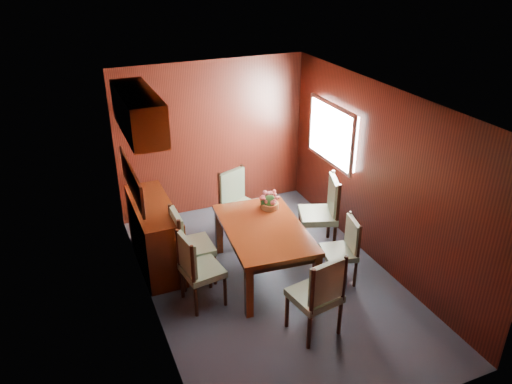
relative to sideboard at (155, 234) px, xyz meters
name	(u,v)px	position (x,y,z in m)	size (l,w,h in m)	color
ground	(272,282)	(1.25, -1.00, -0.45)	(4.50, 4.50, 0.00)	#313844
room_shell	(254,157)	(1.15, -0.67, 1.18)	(3.06, 4.52, 2.41)	black
sideboard	(155,234)	(0.00, 0.00, 0.00)	(0.48, 1.40, 0.90)	#391407
dining_table	(264,234)	(1.21, -0.82, 0.17)	(1.10, 1.62, 0.72)	#391407
chair_left_near	(196,266)	(0.26, -1.04, 0.09)	(0.50, 0.52, 0.97)	black
chair_left_far	(187,242)	(0.29, -0.54, 0.12)	(0.47, 0.49, 1.02)	black
chair_right_near	(344,247)	(2.11, -1.29, 0.04)	(0.48, 0.49, 0.88)	black
chair_right_far	(324,209)	(2.27, -0.50, 0.15)	(0.64, 0.65, 1.08)	black
chair_head	(319,292)	(1.31, -2.06, 0.12)	(0.56, 0.54, 1.03)	black
chair_foot	(237,201)	(1.26, 0.25, 0.12)	(0.63, 0.62, 1.03)	black
flower_centerpiece	(270,200)	(1.49, -0.38, 0.40)	(0.26, 0.26, 0.26)	#A36032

